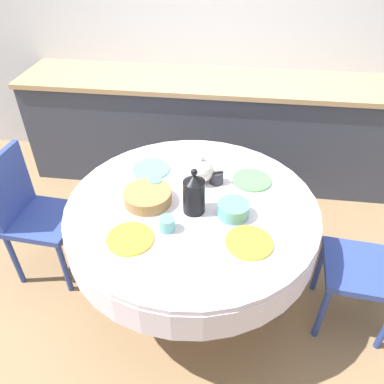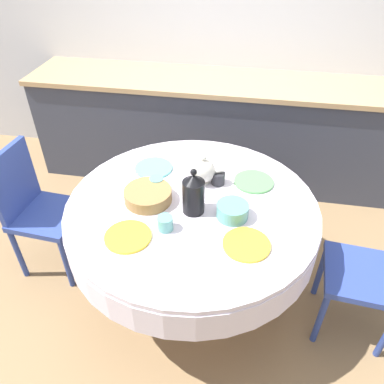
% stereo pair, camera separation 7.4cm
% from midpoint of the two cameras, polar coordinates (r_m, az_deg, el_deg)
% --- Properties ---
extents(ground_plane, '(12.00, 12.00, 0.00)m').
position_cam_midpoint_polar(ground_plane, '(2.61, -0.84, -14.35)').
color(ground_plane, '#8E704C').
extents(wall_back, '(7.00, 0.05, 2.60)m').
position_cam_midpoint_polar(wall_back, '(3.41, 3.41, 24.82)').
color(wall_back, silver).
rests_on(wall_back, ground_plane).
extents(kitchen_counter, '(3.24, 0.64, 0.92)m').
position_cam_midpoint_polar(kitchen_counter, '(3.39, 2.42, 9.55)').
color(kitchen_counter, '#383D4C').
rests_on(kitchen_counter, ground_plane).
extents(dining_table, '(1.41, 1.41, 0.74)m').
position_cam_midpoint_polar(dining_table, '(2.16, -0.99, -4.24)').
color(dining_table, tan).
rests_on(dining_table, ground_plane).
extents(chair_left, '(0.44, 0.44, 0.90)m').
position_cam_midpoint_polar(chair_left, '(2.29, 25.77, -9.70)').
color(chair_left, '#2D428E').
rests_on(chair_left, ground_plane).
extents(chair_right, '(0.43, 0.43, 0.90)m').
position_cam_midpoint_polar(chair_right, '(2.61, -24.01, -2.58)').
color(chair_right, '#2D428E').
rests_on(chair_right, ground_plane).
extents(plate_near_left, '(0.23, 0.23, 0.01)m').
position_cam_midpoint_polar(plate_near_left, '(1.89, -10.54, -7.01)').
color(plate_near_left, yellow).
rests_on(plate_near_left, dining_table).
extents(cup_near_left, '(0.08, 0.08, 0.08)m').
position_cam_midpoint_polar(cup_near_left, '(1.90, -4.94, -4.90)').
color(cup_near_left, '#5BA39E').
rests_on(cup_near_left, dining_table).
extents(plate_near_right, '(0.23, 0.23, 0.01)m').
position_cam_midpoint_polar(plate_near_right, '(1.86, 7.55, -7.66)').
color(plate_near_right, yellow).
rests_on(plate_near_right, dining_table).
extents(cup_near_right, '(0.08, 0.08, 0.08)m').
position_cam_midpoint_polar(cup_near_right, '(1.98, 5.24, -2.98)').
color(cup_near_right, '#DBB766').
rests_on(cup_near_right, dining_table).
extents(plate_far_left, '(0.23, 0.23, 0.01)m').
position_cam_midpoint_polar(plate_far_left, '(2.36, -7.17, 3.49)').
color(plate_far_left, '#60BCB7').
rests_on(plate_far_left, dining_table).
extents(cup_far_left, '(0.08, 0.08, 0.08)m').
position_cam_midpoint_polar(cup_far_left, '(2.17, -6.55, 1.13)').
color(cup_far_left, '#5BA39E').
rests_on(cup_far_left, dining_table).
extents(plate_far_right, '(0.23, 0.23, 0.01)m').
position_cam_midpoint_polar(plate_far_right, '(2.27, 8.17, 1.82)').
color(plate_far_right, '#5BA85B').
rests_on(plate_far_right, dining_table).
extents(cup_far_right, '(0.08, 0.08, 0.08)m').
position_cam_midpoint_polar(cup_far_right, '(2.21, 2.80, 2.24)').
color(cup_far_right, '#28282D').
rests_on(cup_far_right, dining_table).
extents(coffee_carafe, '(0.12, 0.12, 0.27)m').
position_cam_midpoint_polar(coffee_carafe, '(1.96, -0.78, -0.26)').
color(coffee_carafe, black).
rests_on(coffee_carafe, dining_table).
extents(teapot, '(0.19, 0.14, 0.18)m').
position_cam_midpoint_polar(teapot, '(2.19, 0.54, 3.30)').
color(teapot, silver).
rests_on(teapot, dining_table).
extents(bread_basket, '(0.27, 0.27, 0.07)m').
position_cam_midpoint_polar(bread_basket, '(2.09, -7.80, -0.72)').
color(bread_basket, olive).
rests_on(bread_basket, dining_table).
extents(fruit_bowl, '(0.17, 0.17, 0.08)m').
position_cam_midpoint_polar(fruit_bowl, '(1.98, 5.24, -2.70)').
color(fruit_bowl, '#569993').
rests_on(fruit_bowl, dining_table).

